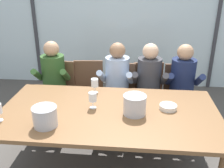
{
  "coord_description": "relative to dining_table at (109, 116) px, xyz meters",
  "views": [
    {
      "loc": [
        0.26,
        -2.29,
        1.99
      ],
      "look_at": [
        0.0,
        0.35,
        0.88
      ],
      "focal_mm": 41.0,
      "sensor_mm": 36.0,
      "label": 1
    }
  ],
  "objects": [
    {
      "name": "ground",
      "position": [
        0.0,
        1.0,
        -0.67
      ],
      "size": [
        14.0,
        14.0,
        0.0
      ],
      "primitive_type": "plane",
      "color": "#4C4742"
    },
    {
      "name": "window_glass_panel",
      "position": [
        0.0,
        2.48,
        0.63
      ],
      "size": [
        7.44,
        0.03,
        2.6
      ],
      "primitive_type": "cube",
      "color": "silver",
      "rests_on": "ground"
    },
    {
      "name": "window_mullion_left",
      "position": [
        -1.67,
        2.46,
        0.63
      ],
      "size": [
        0.06,
        0.06,
        2.6
      ],
      "primitive_type": "cube",
      "color": "#38383D",
      "rests_on": "ground"
    },
    {
      "name": "window_mullion_right",
      "position": [
        1.67,
        2.46,
        0.63
      ],
      "size": [
        0.06,
        0.06,
        2.6
      ],
      "primitive_type": "cube",
      "color": "#38383D",
      "rests_on": "ground"
    },
    {
      "name": "hillside_vineyard",
      "position": [
        0.0,
        6.95,
        0.05
      ],
      "size": [
        13.44,
        2.4,
        1.43
      ],
      "primitive_type": "cube",
      "color": "#477A38",
      "rests_on": "ground"
    },
    {
      "name": "dining_table",
      "position": [
        0.0,
        0.0,
        0.0
      ],
      "size": [
        2.24,
        1.19,
        0.73
      ],
      "color": "brown",
      "rests_on": "ground"
    },
    {
      "name": "chair_near_curtain",
      "position": [
        -0.83,
        0.99,
        -0.15
      ],
      "size": [
        0.48,
        0.48,
        0.89
      ],
      "rotation": [
        0.0,
        0.0,
        -0.1
      ],
      "color": "brown",
      "rests_on": "ground"
    },
    {
      "name": "chair_left_of_center",
      "position": [
        -0.41,
        1.04,
        -0.15
      ],
      "size": [
        0.48,
        0.48,
        0.89
      ],
      "rotation": [
        0.0,
        0.0,
        0.1
      ],
      "color": "brown",
      "rests_on": "ground"
    },
    {
      "name": "chair_center",
      "position": [
        0.04,
        0.99,
        -0.15
      ],
      "size": [
        0.5,
        0.5,
        0.89
      ],
      "rotation": [
        0.0,
        0.0,
        -0.14
      ],
      "color": "brown",
      "rests_on": "ground"
    },
    {
      "name": "chair_right_of_center",
      "position": [
        0.45,
        1.04,
        -0.15
      ],
      "size": [
        0.49,
        0.49,
        0.89
      ],
      "rotation": [
        0.0,
        0.0,
        0.11
      ],
      "color": "brown",
      "rests_on": "ground"
    },
    {
      "name": "chair_near_window_right",
      "position": [
        0.88,
        1.0,
        -0.15
      ],
      "size": [
        0.45,
        0.45,
        0.89
      ],
      "rotation": [
        0.0,
        0.0,
        0.02
      ],
      "color": "brown",
      "rests_on": "ground"
    },
    {
      "name": "person_olive_shirt",
      "position": [
        -0.87,
        0.87,
        0.03
      ],
      "size": [
        0.48,
        0.63,
        1.21
      ],
      "rotation": [
        0.0,
        0.0,
        0.07
      ],
      "color": "#2D5123",
      "rests_on": "ground"
    },
    {
      "name": "person_pale_blue_shirt",
      "position": [
        0.01,
        0.87,
        0.03
      ],
      "size": [
        0.49,
        0.63,
        1.21
      ],
      "rotation": [
        0.0,
        0.0,
        -0.08
      ],
      "color": "#9EB2D1",
      "rests_on": "ground"
    },
    {
      "name": "person_charcoal_jacket",
      "position": [
        0.44,
        0.87,
        0.03
      ],
      "size": [
        0.46,
        0.61,
        1.21
      ],
      "rotation": [
        0.0,
        0.0,
        -0.0
      ],
      "color": "#38383D",
      "rests_on": "ground"
    },
    {
      "name": "person_navy_polo",
      "position": [
        0.89,
        0.87,
        0.03
      ],
      "size": [
        0.46,
        0.61,
        1.21
      ],
      "rotation": [
        0.0,
        0.0,
        -0.0
      ],
      "color": "#192347",
      "rests_on": "ground"
    },
    {
      "name": "ice_bucket_primary",
      "position": [
        0.26,
        -0.04,
        0.16
      ],
      "size": [
        0.23,
        0.23,
        0.2
      ],
      "color": "#B7B7BC",
      "rests_on": "dining_table"
    },
    {
      "name": "ice_bucket_secondary",
      "position": [
        -0.55,
        -0.34,
        0.16
      ],
      "size": [
        0.23,
        0.23,
        0.19
      ],
      "color": "#B7B7BC",
      "rests_on": "dining_table"
    },
    {
      "name": "tasting_bowl",
      "position": [
        0.61,
        0.09,
        0.09
      ],
      "size": [
        0.18,
        0.18,
        0.05
      ],
      "primitive_type": "cylinder",
      "color": "silver",
      "rests_on": "dining_table"
    },
    {
      "name": "wine_glass_by_left_taster",
      "position": [
        -0.21,
        0.42,
        0.18
      ],
      "size": [
        0.08,
        0.08,
        0.17
      ],
      "color": "silver",
      "rests_on": "dining_table"
    },
    {
      "name": "wine_glass_near_bucket",
      "position": [
        -0.17,
        0.05,
        0.18
      ],
      "size": [
        0.08,
        0.08,
        0.17
      ],
      "color": "silver",
      "rests_on": "dining_table"
    }
  ]
}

